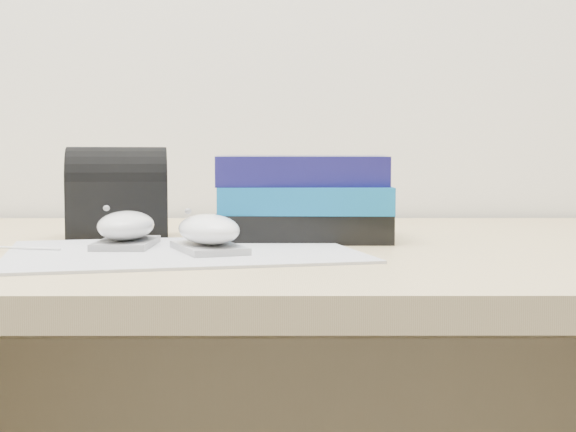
{
  "coord_description": "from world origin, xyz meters",
  "views": [
    {
      "loc": [
        -0.11,
        0.59,
        0.83
      ],
      "look_at": [
        -0.11,
        1.46,
        0.77
      ],
      "focal_mm": 50.0,
      "sensor_mm": 36.0,
      "label": 1
    }
  ],
  "objects_px": {
    "mouse_rear": "(126,229)",
    "mouse_front": "(209,233)",
    "book_stack": "(303,198)",
    "pouch": "(118,194)",
    "desk": "(369,410)"
  },
  "relations": [
    {
      "from": "book_stack",
      "to": "pouch",
      "type": "distance_m",
      "value": 0.24
    },
    {
      "from": "desk",
      "to": "pouch",
      "type": "xyz_separation_m",
      "value": [
        -0.33,
        -0.0,
        0.29
      ]
    },
    {
      "from": "book_stack",
      "to": "pouch",
      "type": "relative_size",
      "value": 1.57
    },
    {
      "from": "mouse_rear",
      "to": "pouch",
      "type": "xyz_separation_m",
      "value": [
        -0.04,
        0.15,
        0.03
      ]
    },
    {
      "from": "desk",
      "to": "mouse_front",
      "type": "bearing_deg",
      "value": -134.85
    },
    {
      "from": "mouse_rear",
      "to": "pouch",
      "type": "height_order",
      "value": "pouch"
    },
    {
      "from": "pouch",
      "to": "desk",
      "type": "bearing_deg",
      "value": 0.39
    },
    {
      "from": "desk",
      "to": "pouch",
      "type": "height_order",
      "value": "pouch"
    },
    {
      "from": "book_stack",
      "to": "mouse_rear",
      "type": "bearing_deg",
      "value": -149.67
    },
    {
      "from": "mouse_front",
      "to": "pouch",
      "type": "bearing_deg",
      "value": 125.43
    },
    {
      "from": "mouse_rear",
      "to": "pouch",
      "type": "bearing_deg",
      "value": 105.21
    },
    {
      "from": "mouse_front",
      "to": "book_stack",
      "type": "relative_size",
      "value": 0.56
    },
    {
      "from": "mouse_rear",
      "to": "mouse_front",
      "type": "height_order",
      "value": "same"
    },
    {
      "from": "book_stack",
      "to": "pouch",
      "type": "xyz_separation_m",
      "value": [
        -0.24,
        0.03,
        0.01
      ]
    },
    {
      "from": "mouse_rear",
      "to": "mouse_front",
      "type": "distance_m",
      "value": 0.11
    }
  ]
}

